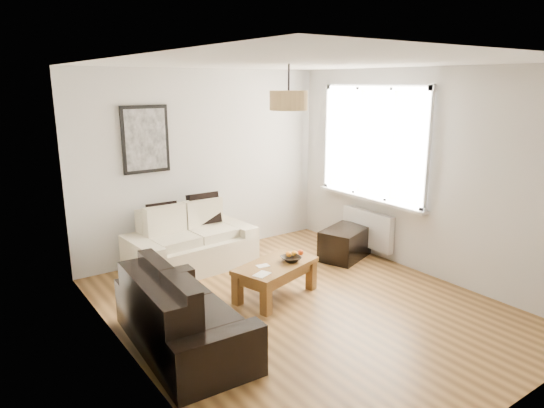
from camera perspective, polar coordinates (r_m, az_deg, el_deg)
floor at (r=5.50m, az=3.70°, el=-11.93°), size 4.50×4.50×0.00m
ceiling at (r=4.95m, az=4.20°, el=16.24°), size 3.80×4.50×0.00m
wall_back at (r=6.92m, az=-7.96°, el=4.73°), size 3.80×0.04×2.60m
wall_front at (r=3.68m, az=26.75°, el=-5.05°), size 3.80×0.04×2.60m
wall_left at (r=4.17m, az=-16.76°, el=-2.00°), size 0.04×4.50×2.60m
wall_right at (r=6.42m, az=17.21°, el=3.50°), size 0.04×4.50×2.60m
window_bay at (r=6.86m, az=11.87°, el=7.00°), size 0.14×1.90×1.60m
radiator at (r=7.08m, az=11.16°, el=-2.86°), size 0.10×0.90×0.52m
poster at (r=6.50m, az=-14.66°, el=7.36°), size 0.62×0.04×0.87m
pendant_shade at (r=5.18m, az=1.97°, el=12.08°), size 0.40×0.40×0.20m
loveseat_cream at (r=6.52m, az=-9.52°, el=-4.07°), size 1.67×0.99×0.80m
sofa_leather at (r=4.67m, az=-10.39°, el=-12.23°), size 0.89×1.70×0.72m
coffee_table at (r=5.66m, az=0.43°, el=-8.91°), size 1.09×0.79×0.40m
ottoman at (r=6.92m, az=8.57°, el=-4.59°), size 0.87×0.71×0.43m
cushion_left at (r=6.49m, az=-12.69°, el=-1.51°), size 0.39×0.14×0.39m
cushion_right at (r=6.73m, az=-8.00°, el=-0.54°), size 0.44×0.15×0.43m
fruit_bowl at (r=5.65m, az=2.24°, el=-6.45°), size 0.25×0.25×0.06m
orange_a at (r=5.77m, az=2.65°, el=-5.89°), size 0.08×0.08×0.08m
orange_b at (r=5.82m, az=3.38°, el=-5.70°), size 0.07×0.07×0.07m
orange_c at (r=5.74m, az=1.96°, el=-5.96°), size 0.10×0.10×0.08m
papers at (r=5.27m, az=-1.20°, el=-8.27°), size 0.22×0.19×0.01m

